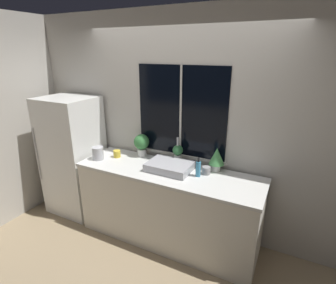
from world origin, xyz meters
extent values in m
plane|color=#937F60|center=(0.00, 0.00, 0.00)|extent=(14.00, 14.00, 0.00)
cube|color=#BCB7AD|center=(0.00, 0.71, 1.35)|extent=(8.00, 0.06, 2.70)
cube|color=black|center=(0.00, 0.67, 1.55)|extent=(1.13, 0.01, 1.07)
cube|color=#BCB7AD|center=(0.00, 0.67, 1.55)|extent=(0.02, 0.01, 1.07)
cube|color=#BCB7AD|center=(0.00, 0.67, 1.00)|extent=(1.19, 0.04, 0.03)
cube|color=#BCB7AD|center=(-2.13, 1.50, 1.35)|extent=(0.06, 7.00, 2.70)
cube|color=silver|center=(0.00, 0.32, 0.45)|extent=(2.16, 0.64, 0.90)
cube|color=silver|center=(0.00, 0.32, 0.91)|extent=(2.18, 0.66, 0.03)
cube|color=silver|center=(-1.49, 0.33, 0.83)|extent=(0.71, 0.62, 1.66)
cylinder|color=silver|center=(-1.82, 0.01, 0.91)|extent=(0.02, 0.02, 0.75)
cube|color=#ADADB2|center=(0.01, 0.35, 0.98)|extent=(0.50, 0.37, 0.09)
cylinder|color=#B7B7BC|center=(0.01, 0.56, 0.95)|extent=(0.04, 0.04, 0.03)
cylinder|color=#B7B7BC|center=(0.01, 0.56, 1.11)|extent=(0.02, 0.02, 0.30)
cylinder|color=white|center=(-0.50, 0.57, 0.98)|extent=(0.11, 0.11, 0.10)
sphere|color=#387A3D|center=(-0.50, 0.57, 1.12)|extent=(0.20, 0.20, 0.20)
cylinder|color=white|center=(0.01, 0.57, 0.98)|extent=(0.10, 0.10, 0.11)
sphere|color=#2D6638|center=(0.01, 0.57, 1.10)|extent=(0.13, 0.13, 0.13)
cylinder|color=white|center=(0.50, 0.57, 0.97)|extent=(0.10, 0.10, 0.08)
cone|color=#478E4C|center=(0.50, 0.57, 1.11)|extent=(0.17, 0.17, 0.19)
cylinder|color=teal|center=(0.36, 0.35, 1.02)|extent=(0.05, 0.05, 0.17)
cylinder|color=black|center=(0.36, 0.35, 1.12)|extent=(0.02, 0.02, 0.05)
cylinder|color=gray|center=(0.42, 0.44, 0.97)|extent=(0.09, 0.09, 0.09)
cylinder|color=gold|center=(-0.77, 0.39, 0.98)|extent=(0.09, 0.09, 0.09)
cylinder|color=#B2B2B7|center=(-0.94, 0.23, 1.01)|extent=(0.14, 0.14, 0.16)
cone|color=#B2B2B7|center=(-0.94, 0.23, 1.10)|extent=(0.12, 0.12, 0.02)
camera|label=1|loc=(1.23, -2.11, 2.24)|focal=28.00mm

